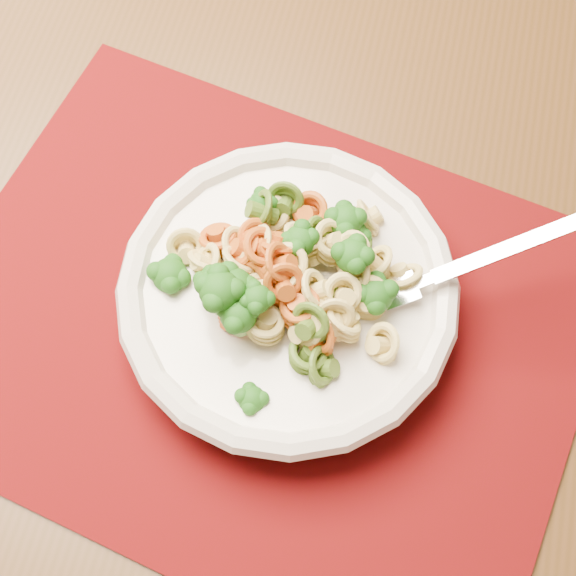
{
  "coord_description": "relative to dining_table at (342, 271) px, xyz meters",
  "views": [
    {
      "loc": [
        0.48,
        -0.93,
        1.32
      ],
      "look_at": [
        0.48,
        -0.7,
        0.8
      ],
      "focal_mm": 50.0,
      "sensor_mm": 36.0,
      "label": 1
    }
  ],
  "objects": [
    {
      "name": "dining_table",
      "position": [
        0.0,
        0.0,
        0.0
      ],
      "size": [
        1.69,
        1.3,
        0.76
      ],
      "rotation": [
        0.0,
        0.0,
        -0.24
      ],
      "color": "#492C14",
      "rests_on": "ground"
    },
    {
      "name": "pasta_bowl",
      "position": [
        -0.05,
        -0.08,
        0.13
      ],
      "size": [
        0.25,
        0.25,
        0.05
      ],
      "color": "silver",
      "rests_on": "placemat"
    },
    {
      "name": "pasta_broccoli_heap",
      "position": [
        -0.05,
        -0.08,
        0.14
      ],
      "size": [
        0.21,
        0.21,
        0.06
      ],
      "primitive_type": null,
      "color": "#CCBB64",
      "rests_on": "pasta_bowl"
    },
    {
      "name": "fork",
      "position": [
        0.03,
        -0.08,
        0.14
      ],
      "size": [
        0.18,
        0.07,
        0.08
      ],
      "primitive_type": null,
      "rotation": [
        0.0,
        -0.35,
        0.25
      ],
      "color": "silver",
      "rests_on": "pasta_bowl"
    },
    {
      "name": "placemat",
      "position": [
        -0.07,
        -0.09,
        0.1
      ],
      "size": [
        0.59,
        0.54,
        0.0
      ],
      "primitive_type": "cube",
      "rotation": [
        0.0,
        0.0,
        -0.43
      ],
      "color": "#4C030A",
      "rests_on": "dining_table"
    }
  ]
}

